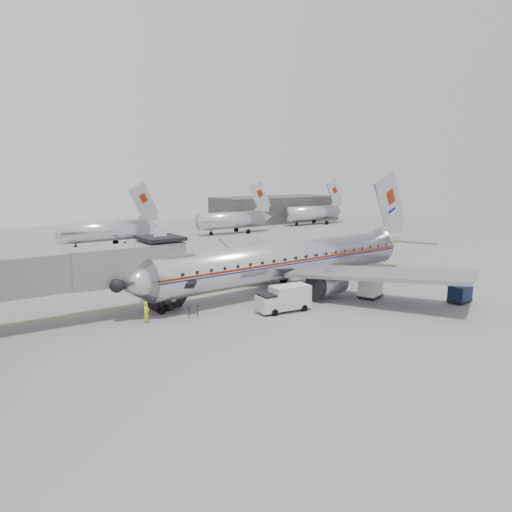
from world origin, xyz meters
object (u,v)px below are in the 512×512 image
Objects in this scene: airliner at (292,260)px; service_van at (284,298)px; baggage_cart_navy at (460,294)px; baggage_cart_white at (370,288)px; ramp_worker at (146,313)px.

service_van is at bearing -137.35° from airliner.
airliner is 8.70m from service_van.
baggage_cart_navy is at bearing -18.64° from service_van.
baggage_cart_white reaches higher than ramp_worker.
baggage_cart_white is 1.55× the size of ramp_worker.
airliner reaches higher than baggage_cart_navy.
baggage_cart_navy is at bearing -54.57° from ramp_worker.
airliner is 21.68× the size of ramp_worker.
baggage_cart_white is at bearing -66.03° from airliner.
service_van is at bearing 149.09° from baggage_cart_navy.
ramp_worker is (-26.19, 10.28, 0.02)m from baggage_cart_navy.
baggage_cart_navy is 8.02m from baggage_cart_white.
service_van is 2.19× the size of baggage_cart_navy.
baggage_cart_navy is 0.81× the size of baggage_cart_white.
baggage_cart_navy is 1.26× the size of ramp_worker.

